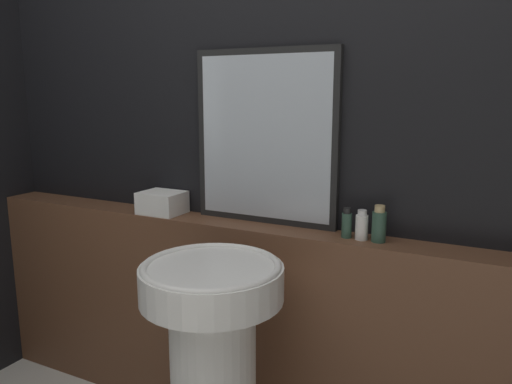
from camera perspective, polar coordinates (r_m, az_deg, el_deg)
wall_back at (r=2.03m, az=1.13°, el=6.90°), size 8.00×0.06×2.50m
vanity_counter at (r=2.14m, az=-0.34°, el=-15.33°), size 2.71×0.17×0.89m
pedestal_sink at (r=1.78m, az=-4.93°, el=-18.81°), size 0.47×0.47×0.87m
mirror at (r=1.97m, az=1.06°, el=6.22°), size 0.60×0.03×0.69m
towel_stack at (r=2.21m, az=-10.67°, el=-1.19°), size 0.18×0.15×0.09m
shampoo_bottle at (r=1.84m, az=10.33°, el=-3.62°), size 0.04×0.04×0.11m
conditioner_bottle at (r=1.82m, az=11.98°, el=-3.82°), size 0.04×0.04×0.11m
lotion_bottle at (r=1.80m, az=13.88°, el=-3.69°), size 0.05×0.05×0.13m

